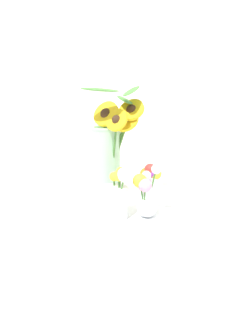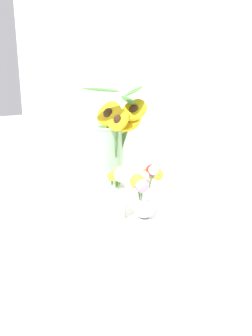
{
  "view_description": "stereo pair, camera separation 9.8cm",
  "coord_description": "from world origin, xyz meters",
  "views": [
    {
      "loc": [
        0.66,
        -0.67,
        0.41
      ],
      "look_at": [
        0.04,
        0.04,
        0.15
      ],
      "focal_mm": 35.0,
      "sensor_mm": 36.0,
      "label": 1
    },
    {
      "loc": [
        0.73,
        -0.6,
        0.41
      ],
      "look_at": [
        0.04,
        0.04,
        0.15
      ],
      "focal_mm": 35.0,
      "sensor_mm": 36.0,
      "label": 2
    }
  ],
  "objects": [
    {
      "name": "vase_small_center",
      "position": [
        0.07,
        -0.04,
        0.09
      ],
      "size": [
        0.09,
        0.08,
        0.15
      ],
      "color": "white",
      "rests_on": "serving_tray"
    },
    {
      "name": "vase_small_back",
      "position": [
        0.06,
        0.14,
        0.1
      ],
      "size": [
        0.07,
        0.07,
        0.13
      ],
      "color": "white",
      "rests_on": "serving_tray"
    },
    {
      "name": "wall_back",
      "position": [
        0.0,
        0.63,
        0.7
      ],
      "size": [
        3.6,
        0.06,
        1.4
      ],
      "color": "white",
      "rests_on": "ground_plane"
    },
    {
      "name": "vase_bulb_right",
      "position": [
        0.13,
        0.03,
        0.09
      ],
      "size": [
        0.07,
        0.08,
        0.16
      ],
      "color": "white",
      "rests_on": "serving_tray"
    },
    {
      "name": "ground_plane",
      "position": [
        0.0,
        0.0,
        0.0
      ],
      "size": [
        6.0,
        6.0,
        0.0
      ],
      "primitive_type": "plane",
      "color": "silver"
    },
    {
      "name": "serving_tray",
      "position": [
        0.04,
        0.04,
        0.01
      ],
      "size": [
        0.49,
        0.49,
        0.02
      ],
      "color": "silver",
      "rests_on": "ground_plane"
    },
    {
      "name": "mason_jar_sunflowers",
      "position": [
        -0.07,
        0.08,
        0.18
      ],
      "size": [
        0.17,
        0.22,
        0.37
      ],
      "color": "#99CC9E",
      "rests_on": "serving_tray"
    }
  ]
}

